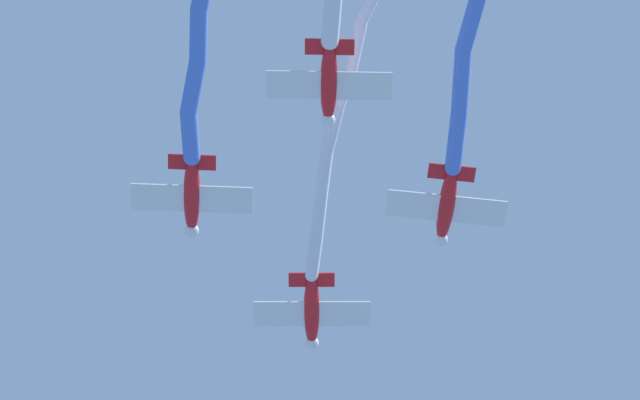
{
  "coord_description": "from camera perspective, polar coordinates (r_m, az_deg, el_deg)",
  "views": [
    {
      "loc": [
        3.11,
        36.47,
        5.8
      ],
      "look_at": [
        0.92,
        1.29,
        79.03
      ],
      "focal_mm": 84.73,
      "sensor_mm": 36.0,
      "label": 1
    }
  ],
  "objects": [
    {
      "name": "airplane_right_wing",
      "position": [
        82.16,
        4.79,
        -0.24
      ],
      "size": [
        6.6,
        4.93,
        1.65
      ],
      "rotation": [
        0.0,
        0.0,
        4.76
      ],
      "color": "red"
    },
    {
      "name": "airplane_slot",
      "position": [
        78.47,
        0.34,
        4.42
      ],
      "size": [
        6.6,
        4.92,
        1.65
      ],
      "rotation": [
        0.0,
        0.0,
        4.67
      ],
      "color": "red"
    },
    {
      "name": "airplane_lead",
      "position": [
        84.62,
        -0.31,
        -4.24
      ],
      "size": [
        6.62,
        4.95,
        1.65
      ],
      "rotation": [
        0.0,
        0.0,
        4.65
      ],
      "color": "red"
    },
    {
      "name": "airplane_left_wing",
      "position": [
        81.13,
        -4.86,
        0.13
      ],
      "size": [
        6.57,
        4.89,
        1.65
      ],
      "rotation": [
        0.0,
        0.0,
        4.69
      ],
      "color": "red"
    },
    {
      "name": "smoke_trail_lead",
      "position": [
        81.44,
        1.14,
        4.15
      ],
      "size": [
        5.14,
        20.48,
        6.12
      ],
      "color": "white"
    }
  ]
}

